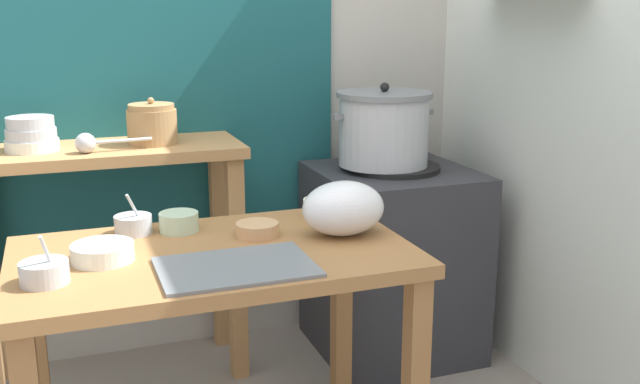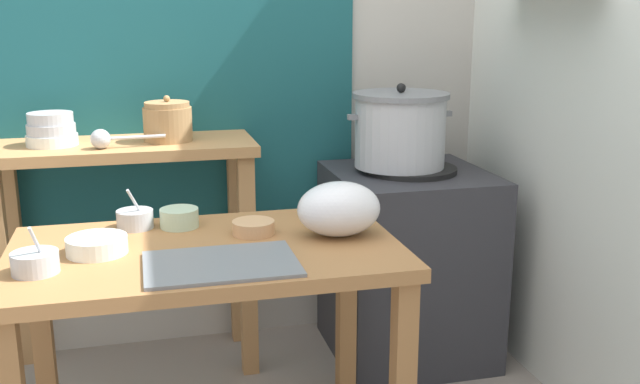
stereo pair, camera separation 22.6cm
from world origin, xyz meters
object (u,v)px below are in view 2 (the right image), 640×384
(serving_tray, at_px, (221,264))
(prep_bowl_0, at_px, (135,218))
(plastic_bag, at_px, (339,209))
(prep_bowl_2, at_px, (179,217))
(prep_bowl_1, at_px, (97,244))
(steamer_pot, at_px, (400,130))
(stove_block, at_px, (407,263))
(prep_table, at_px, (207,283))
(ladle, at_px, (103,139))
(prep_bowl_3, at_px, (253,227))
(prep_bowl_4, at_px, (325,207))
(clay_pot, at_px, (168,122))
(prep_bowl_5, at_px, (35,261))
(bowl_stack_enamel, at_px, (51,130))
(back_shelf_table, at_px, (126,201))

(serving_tray, height_order, prep_bowl_0, prep_bowl_0)
(plastic_bag, bearing_deg, prep_bowl_2, 156.02)
(serving_tray, bearing_deg, prep_bowl_1, 150.28)
(steamer_pot, bearing_deg, stove_block, -26.62)
(prep_table, distance_m, prep_bowl_1, 0.33)
(steamer_pot, xyz_separation_m, prep_bowl_0, (-1.01, -0.39, -0.17))
(stove_block, distance_m, plastic_bag, 0.86)
(stove_block, distance_m, steamer_pot, 0.54)
(prep_bowl_0, bearing_deg, plastic_bag, -20.85)
(ladle, relative_size, prep_bowl_3, 2.04)
(prep_bowl_4, bearing_deg, prep_bowl_2, -179.70)
(prep_bowl_1, bearing_deg, plastic_bag, -0.28)
(stove_block, xyz_separation_m, clay_pot, (-0.91, 0.13, 0.59))
(prep_bowl_0, bearing_deg, steamer_pot, 21.36)
(ladle, bearing_deg, prep_bowl_3, -51.38)
(prep_table, xyz_separation_m, plastic_bag, (0.39, 0.01, 0.19))
(prep_bowl_0, distance_m, prep_bowl_5, 0.42)
(bowl_stack_enamel, xyz_separation_m, prep_bowl_2, (0.41, -0.53, -0.20))
(back_shelf_table, distance_m, prep_bowl_1, 0.73)
(prep_bowl_0, xyz_separation_m, prep_bowl_4, (0.60, -0.02, 0.00))
(prep_bowl_0, distance_m, prep_bowl_3, 0.37)
(prep_bowl_3, height_order, prep_bowl_4, prep_bowl_4)
(prep_bowl_1, bearing_deg, prep_bowl_4, 15.99)
(prep_table, relative_size, prep_bowl_2, 9.28)
(back_shelf_table, relative_size, prep_bowl_1, 5.77)
(steamer_pot, relative_size, prep_bowl_2, 3.55)
(prep_bowl_3, distance_m, prep_bowl_5, 0.62)
(stove_block, xyz_separation_m, prep_bowl_1, (-1.15, -0.59, 0.36))
(ladle, relative_size, prep_bowl_5, 1.94)
(prep_bowl_0, bearing_deg, bowl_stack_enamel, 118.42)
(serving_tray, bearing_deg, plastic_bag, 25.75)
(clay_pot, bearing_deg, steamer_pot, -7.19)
(bowl_stack_enamel, xyz_separation_m, serving_tray, (0.49, -0.91, -0.23))
(clay_pot, xyz_separation_m, prep_bowl_3, (0.21, -0.65, -0.23))
(prep_table, xyz_separation_m, prep_bowl_2, (-0.06, 0.21, 0.14))
(back_shelf_table, relative_size, ladle, 3.71)
(prep_table, height_order, prep_bowl_2, prep_bowl_2)
(steamer_pot, xyz_separation_m, prep_bowl_4, (-0.41, -0.41, -0.17))
(bowl_stack_enamel, xyz_separation_m, ladle, (0.18, -0.11, -0.02))
(clay_pot, height_order, bowl_stack_enamel, clay_pot)
(bowl_stack_enamel, bearing_deg, prep_bowl_3, -46.77)
(plastic_bag, distance_m, prep_bowl_4, 0.21)
(ladle, height_order, prep_bowl_3, ladle)
(clay_pot, bearing_deg, plastic_bag, -57.96)
(stove_block, relative_size, prep_bowl_3, 6.14)
(prep_bowl_0, relative_size, prep_bowl_4, 1.04)
(steamer_pot, distance_m, plastic_bag, 0.76)
(plastic_bag, relative_size, prep_bowl_5, 1.88)
(prep_bowl_0, relative_size, prep_bowl_5, 1.00)
(bowl_stack_enamel, bearing_deg, steamer_pot, -5.23)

